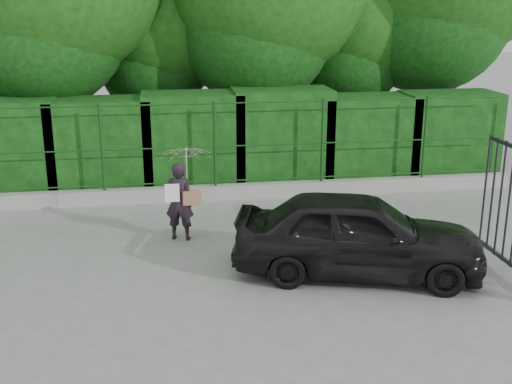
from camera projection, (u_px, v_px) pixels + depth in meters
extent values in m
plane|color=gray|center=(216.00, 292.00, 9.37)|extent=(80.00, 80.00, 0.00)
cube|color=#9E9E99|center=(197.00, 193.00, 13.58)|extent=(14.00, 0.25, 0.30)
cylinder|color=#123E12|center=(102.00, 148.00, 13.01)|extent=(0.06, 0.06, 1.80)
cylinder|color=#123E12|center=(215.00, 144.00, 13.34)|extent=(0.06, 0.06, 1.80)
cylinder|color=#123E12|center=(322.00, 141.00, 13.66)|extent=(0.06, 0.06, 1.80)
cylinder|color=#123E12|center=(425.00, 137.00, 13.99)|extent=(0.06, 0.06, 1.80)
cylinder|color=#123E12|center=(197.00, 182.00, 13.51)|extent=(13.60, 0.03, 0.03)
cylinder|color=#123E12|center=(196.00, 147.00, 13.29)|extent=(13.60, 0.03, 0.03)
cylinder|color=#123E12|center=(194.00, 104.00, 13.03)|extent=(13.60, 0.03, 0.03)
cube|color=black|center=(6.00, 148.00, 13.70)|extent=(2.20, 1.20, 2.08)
cube|color=black|center=(101.00, 146.00, 13.99)|extent=(2.20, 1.20, 2.05)
cube|color=black|center=(193.00, 141.00, 14.26)|extent=(2.20, 1.20, 2.13)
cube|color=black|center=(281.00, 137.00, 14.54)|extent=(2.20, 1.20, 2.18)
cube|color=black|center=(366.00, 138.00, 14.85)|extent=(2.20, 1.20, 1.99)
cube|color=black|center=(448.00, 135.00, 15.13)|extent=(2.20, 1.20, 2.02)
cylinder|color=black|center=(60.00, 81.00, 15.10)|extent=(0.36, 0.36, 4.50)
cylinder|color=black|center=(167.00, 97.00, 16.87)|extent=(0.36, 0.36, 3.25)
sphere|color=#14470F|center=(164.00, 20.00, 16.30)|extent=(3.90, 3.90, 3.90)
cylinder|color=black|center=(267.00, 80.00, 16.13)|extent=(0.36, 0.36, 4.25)
cylinder|color=black|center=(354.00, 90.00, 17.26)|extent=(0.36, 0.36, 3.50)
sphere|color=#14470F|center=(358.00, 9.00, 16.65)|extent=(4.20, 4.20, 4.20)
cylinder|color=black|center=(432.00, 67.00, 16.99)|extent=(0.36, 0.36, 4.75)
cube|color=#24242A|center=(512.00, 265.00, 9.93)|extent=(0.05, 2.00, 0.06)
cylinder|color=#24242A|center=(508.00, 204.00, 9.95)|extent=(0.04, 0.04, 1.90)
cylinder|color=#24242A|center=(500.00, 199.00, 10.19)|extent=(0.04, 0.04, 1.90)
cylinder|color=#24242A|center=(492.00, 195.00, 10.43)|extent=(0.04, 0.04, 1.90)
cylinder|color=#24242A|center=(485.00, 190.00, 10.66)|extent=(0.04, 0.04, 1.90)
imported|color=black|center=(179.00, 201.00, 11.22)|extent=(0.59, 0.47, 1.41)
imported|color=beige|center=(187.00, 170.00, 11.14)|extent=(0.90, 0.92, 0.83)
cube|color=#986749|center=(192.00, 198.00, 11.16)|extent=(0.32, 0.15, 0.24)
cube|color=white|center=(172.00, 193.00, 11.04)|extent=(0.25, 0.02, 0.32)
imported|color=black|center=(358.00, 234.00, 9.82)|extent=(4.07, 2.49, 1.30)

